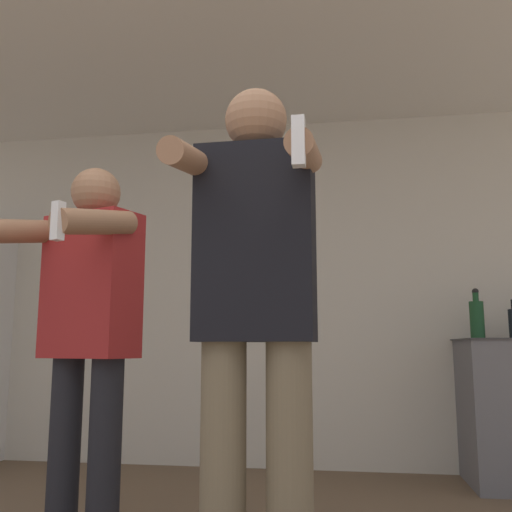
{
  "coord_description": "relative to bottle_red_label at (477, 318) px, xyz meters",
  "views": [
    {
      "loc": [
        0.65,
        -1.13,
        0.85
      ],
      "look_at": [
        0.36,
        0.71,
        1.15
      ],
      "focal_mm": 40.0,
      "sensor_mm": 36.0,
      "label": 1
    }
  ],
  "objects": [
    {
      "name": "wall_back",
      "position": [
        -1.49,
        0.34,
        0.24
      ],
      "size": [
        7.0,
        0.06,
        2.55
      ],
      "color": "beige",
      "rests_on": "ground_plane"
    },
    {
      "name": "ceiling_slab",
      "position": [
        -1.49,
        -1.22,
        1.54
      ],
      "size": [
        7.0,
        3.57,
        0.05
      ],
      "color": "silver",
      "rests_on": "wall_back"
    },
    {
      "name": "bottle_red_label",
      "position": [
        0.0,
        0.0,
        0.0
      ],
      "size": [
        0.09,
        0.09,
        0.32
      ],
      "color": "#194723",
      "rests_on": "counter"
    },
    {
      "name": "person_woman_foreground",
      "position": [
        -1.13,
        -2.04,
        -0.07
      ],
      "size": [
        0.46,
        0.49,
        1.73
      ],
      "color": "#75664C",
      "rests_on": "ground_plane"
    },
    {
      "name": "person_man_side",
      "position": [
        -1.9,
        -1.63,
        -0.08
      ],
      "size": [
        0.58,
        0.6,
        1.62
      ],
      "color": "black",
      "rests_on": "ground_plane"
    }
  ]
}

